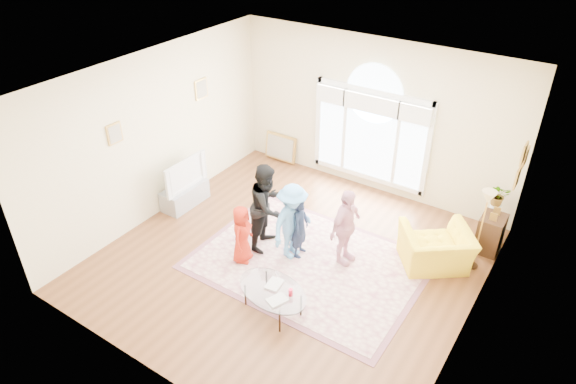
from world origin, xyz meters
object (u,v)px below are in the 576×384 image
Objects in this scene: tv_console at (185,195)px; armchair at (435,248)px; television at (182,173)px; area_rug at (309,263)px; coffee_table at (273,291)px.

armchair reaches higher than tv_console.
armchair is (4.88, 0.93, 0.15)m from tv_console.
tv_console is at bearing -27.05° from armchair.
tv_console is 0.53m from television.
tv_console is 0.91× the size of television.
armchair is (1.80, 1.14, 0.35)m from area_rug.
television reaches higher than coffee_table.
area_rug is 1.33m from coffee_table.
armchair is at bearing 67.32° from coffee_table.
area_rug is 3.27× the size of television.
tv_console is 0.91× the size of armchair.
armchair is at bearing 10.79° from television.
armchair is (4.87, 0.93, -0.38)m from television.
armchair reaches higher than area_rug.
area_rug is at bearing -3.92° from television.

